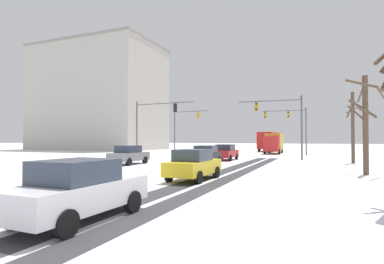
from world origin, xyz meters
name	(u,v)px	position (x,y,z in m)	size (l,w,h in m)	color
wheel_track_left_lane	(241,173)	(5.81, 14.77, 0.00)	(0.94, 32.50, 0.01)	#38383D
wheel_track_right_lane	(221,172)	(4.51, 14.77, 0.00)	(1.09, 32.50, 0.01)	#38383D
sidewalk_kerb_right	(317,178)	(10.30, 13.30, 0.06)	(4.00, 32.50, 0.12)	white
traffic_signal_far_left	(184,124)	(-7.45, 35.50, 4.39)	(5.42, 0.39, 6.50)	#56565B
traffic_signal_near_left	(152,118)	(-6.82, 25.43, 4.50)	(7.32, 0.61, 6.50)	#56565B
traffic_signal_far_right	(291,121)	(6.93, 39.38, 4.63)	(5.76, 0.75, 6.50)	#56565B
traffic_signal_near_right	(283,117)	(7.13, 27.50, 4.45)	(6.41, 0.44, 6.50)	#56565B
car_red_lead	(226,152)	(1.60, 25.89, 0.82)	(1.84, 4.10, 1.62)	red
car_black_second	(206,155)	(1.58, 20.03, 0.82)	(2.02, 4.19, 1.62)	black
car_grey_third	(129,155)	(-4.63, 17.71, 0.82)	(1.85, 4.11, 1.62)	slate
car_yellow_cab_fourth	(194,164)	(4.26, 10.60, 0.82)	(1.92, 4.14, 1.62)	yellow
car_white_fifth	(79,190)	(4.50, 1.96, 0.82)	(1.87, 4.12, 1.62)	silver
bus_oncoming	(270,140)	(2.33, 52.43, 1.99)	(3.03, 11.10, 3.38)	#B21E1E
box_truck_delivery	(274,143)	(4.20, 42.75, 1.63)	(2.44, 7.45, 3.02)	red
bare_tree_sidewalk_mid	(365,121)	(13.04, 16.65, 3.28)	(2.36, 1.67, 6.04)	brown
bare_tree_sidewalk_far	(353,124)	(13.34, 26.52, 3.53)	(1.48, 1.65, 6.89)	brown
office_building_far_left_block	(99,98)	(-32.48, 47.58, 10.85)	(25.62, 16.10, 21.68)	#B2ADA3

